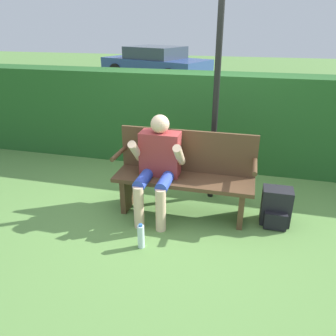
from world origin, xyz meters
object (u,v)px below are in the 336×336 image
object	(u,v)px
water_bottle	(141,236)
person_seated	(158,162)
backpack	(276,207)
signpost	(218,65)
park_bench	(185,174)
parked_car	(156,64)

from	to	relation	value
water_bottle	person_seated	bearing A→B (deg)	90.97
backpack	signpost	bearing A→B (deg)	150.21
park_bench	parked_car	xyz separation A→B (m)	(-3.02, 9.24, 0.13)
signpost	backpack	bearing A→B (deg)	-29.79
person_seated	water_bottle	world-z (taller)	person_seated
park_bench	signpost	size ratio (longest dim) A/B	0.54
backpack	parked_car	xyz separation A→B (m)	(-4.05, 9.27, 0.41)
park_bench	person_seated	bearing A→B (deg)	-155.24
water_bottle	signpost	size ratio (longest dim) A/B	0.09
backpack	signpost	world-z (taller)	signpost
person_seated	parked_car	bearing A→B (deg)	106.35
park_bench	backpack	size ratio (longest dim) A/B	3.78
park_bench	parked_car	size ratio (longest dim) A/B	0.35
park_bench	signpost	distance (m)	1.25
park_bench	water_bottle	size ratio (longest dim) A/B	5.91
signpost	parked_car	bearing A→B (deg)	110.40
signpost	person_seated	bearing A→B (deg)	-134.74
park_bench	person_seated	distance (m)	0.35
water_bottle	signpost	world-z (taller)	signpost
person_seated	signpost	world-z (taller)	signpost
signpost	water_bottle	bearing A→B (deg)	-113.47
person_seated	backpack	xyz separation A→B (m)	(1.30, 0.10, -0.44)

